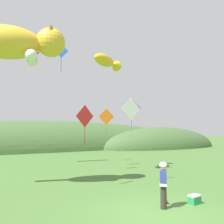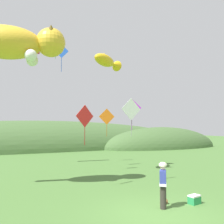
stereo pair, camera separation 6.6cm
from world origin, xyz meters
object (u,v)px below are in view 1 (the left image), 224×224
(kite_diamond_blue, at_px, (61,51))
(kite_diamond_white, at_px, (131,109))
(kite_giant_cat, at_px, (16,43))
(kite_diamond_green, at_px, (55,41))
(kite_diamond_red, at_px, (85,116))
(picnic_cooler, at_px, (195,199))
(kite_diamond_violet, at_px, (131,108))
(kite_diamond_orange, at_px, (106,117))
(kite_spool, at_px, (165,201))
(kite_tube_streamer, at_px, (20,50))
(festival_attendant, at_px, (163,184))
(kite_fish_windsock, at_px, (107,61))

(kite_diamond_blue, height_order, kite_diamond_white, kite_diamond_blue)
(kite_giant_cat, relative_size, kite_diamond_green, 3.16)
(kite_giant_cat, distance_m, kite_diamond_red, 5.07)
(picnic_cooler, xyz_separation_m, kite_diamond_violet, (1.27, 7.43, 4.28))
(kite_giant_cat, distance_m, kite_diamond_orange, 9.11)
(picnic_cooler, distance_m, kite_giant_cat, 11.09)
(kite_diamond_blue, bearing_deg, kite_spool, -69.51)
(kite_giant_cat, height_order, kite_diamond_red, kite_giant_cat)
(kite_tube_streamer, relative_size, kite_diamond_red, 1.37)
(kite_giant_cat, xyz_separation_m, kite_tube_streamer, (0.80, 7.23, 1.79))
(festival_attendant, relative_size, kite_giant_cat, 0.28)
(picnic_cooler, distance_m, kite_diamond_green, 15.45)
(kite_diamond_red, bearing_deg, kite_diamond_green, 89.73)
(kite_diamond_white, bearing_deg, kite_diamond_green, 109.37)
(kite_diamond_red, bearing_deg, picnic_cooler, -50.37)
(kite_diamond_blue, bearing_deg, picnic_cooler, -63.77)
(kite_diamond_violet, bearing_deg, picnic_cooler, -99.70)
(kite_diamond_orange, bearing_deg, kite_diamond_violet, -70.03)
(kite_spool, bearing_deg, kite_diamond_blue, 110.49)
(kite_diamond_orange, height_order, kite_diamond_red, kite_diamond_orange)
(kite_diamond_green, relative_size, kite_diamond_orange, 0.94)
(picnic_cooler, bearing_deg, kite_diamond_red, 129.63)
(festival_attendant, height_order, kite_tube_streamer, kite_tube_streamer)
(kite_tube_streamer, distance_m, kite_diamond_red, 10.31)
(kite_giant_cat, xyz_separation_m, kite_diamond_orange, (7.04, 4.63, -3.45))
(kite_spool, height_order, kite_diamond_green, kite_diamond_green)
(picnic_cooler, height_order, kite_diamond_blue, kite_diamond_blue)
(kite_diamond_white, bearing_deg, kite_diamond_violet, 60.08)
(festival_attendant, xyz_separation_m, picnic_cooler, (1.53, -0.04, -0.77))
(kite_diamond_orange, xyz_separation_m, kite_diamond_white, (-1.09, -5.84, 0.20))
(kite_diamond_white, height_order, kite_diamond_red, kite_diamond_white)
(kite_tube_streamer, height_order, kite_diamond_white, kite_tube_streamer)
(kite_tube_streamer, relative_size, kite_diamond_green, 1.38)
(kite_diamond_blue, bearing_deg, kite_fish_windsock, -2.89)
(festival_attendant, bearing_deg, kite_diamond_violet, 69.23)
(kite_diamond_red, bearing_deg, kite_diamond_white, -1.37)
(kite_giant_cat, height_order, kite_diamond_orange, kite_giant_cat)
(picnic_cooler, distance_m, kite_diamond_orange, 10.54)
(kite_diamond_blue, xyz_separation_m, kite_diamond_orange, (4.15, 2.21, -4.06))
(kite_diamond_green, bearing_deg, kite_diamond_white, -70.63)
(festival_attendant, bearing_deg, kite_diamond_green, 98.93)
(festival_attendant, bearing_deg, kite_diamond_blue, 106.35)
(kite_diamond_green, bearing_deg, kite_giant_cat, -117.80)
(picnic_cooler, relative_size, kite_diamond_green, 0.26)
(picnic_cooler, height_order, kite_giant_cat, kite_giant_cat)
(kite_diamond_white, bearing_deg, picnic_cooler, -80.09)
(kite_spool, height_order, kite_tube_streamer, kite_tube_streamer)
(kite_spool, bearing_deg, kite_diamond_violet, 71.10)
(kite_tube_streamer, bearing_deg, kite_diamond_violet, -35.13)
(kite_fish_windsock, bearing_deg, kite_spool, -93.75)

